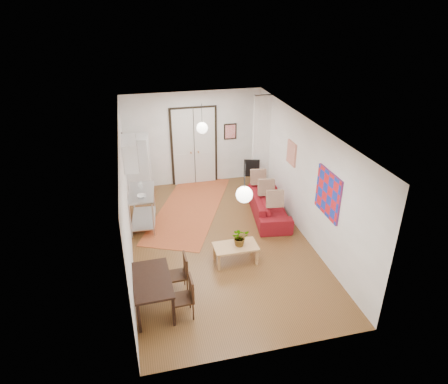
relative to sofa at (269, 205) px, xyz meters
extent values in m
plane|color=brown|center=(-1.57, -0.87, -0.31)|extent=(7.00, 7.00, 0.00)
cube|color=white|center=(-1.57, -0.87, 2.59)|extent=(4.20, 7.00, 0.02)
cube|color=white|center=(-1.57, 2.63, 1.14)|extent=(4.20, 0.02, 2.90)
cube|color=white|center=(-1.57, -4.37, 1.14)|extent=(4.20, 0.02, 2.90)
cube|color=white|center=(-3.67, -0.87, 1.14)|extent=(0.02, 7.00, 2.90)
cube|color=white|center=(0.53, -0.87, 1.14)|extent=(0.02, 7.00, 2.90)
cube|color=silver|center=(-1.57, 2.58, 0.89)|extent=(1.44, 0.06, 2.50)
cube|color=white|center=(0.28, 1.68, 1.14)|extent=(0.50, 0.10, 2.90)
cube|color=white|center=(-3.49, 0.63, 1.59)|extent=(0.35, 1.00, 0.70)
cube|color=red|center=(0.51, -2.12, 1.34)|extent=(0.05, 1.00, 1.00)
cube|color=beige|center=(0.51, -0.07, 1.49)|extent=(0.05, 0.50, 0.60)
cube|color=red|center=(-0.42, 2.60, 1.29)|extent=(0.40, 0.03, 0.50)
cube|color=#A56444|center=(-3.64, 1.13, 1.64)|extent=(0.03, 0.44, 0.54)
sphere|color=white|center=(-1.57, 1.13, 1.94)|extent=(0.30, 0.30, 0.30)
cylinder|color=black|center=(-1.57, 1.13, 2.34)|extent=(0.01, 0.01, 0.50)
sphere|color=white|center=(-1.57, -2.87, 1.94)|extent=(0.30, 0.30, 0.30)
cylinder|color=black|center=(-1.57, -2.87, 2.34)|extent=(0.01, 0.01, 0.50)
cube|color=#B9612E|center=(-2.02, 0.92, -0.31)|extent=(3.11, 4.43, 0.01)
imported|color=maroon|center=(0.00, 0.00, 0.00)|extent=(2.25, 1.13, 0.63)
cube|color=tan|center=(-1.41, -1.81, 0.10)|extent=(0.98, 0.55, 0.04)
cube|color=tan|center=(-1.85, -2.02, -0.12)|extent=(0.05, 0.05, 0.39)
cube|color=tan|center=(-0.98, -2.02, -0.12)|extent=(0.05, 0.05, 0.39)
cube|color=tan|center=(-1.85, -1.59, -0.12)|extent=(0.05, 0.05, 0.39)
cube|color=tan|center=(-0.98, -1.59, -0.12)|extent=(0.05, 0.05, 0.39)
imported|color=#336B30|center=(-1.31, -1.81, 0.33)|extent=(0.33, 0.38, 0.42)
cube|color=silver|center=(-3.32, 0.32, 0.63)|extent=(0.74, 1.31, 0.04)
cube|color=silver|center=(-3.32, 0.32, -0.13)|extent=(0.70, 1.26, 0.03)
cylinder|color=silver|center=(-3.59, -0.27, 0.16)|extent=(0.04, 0.04, 0.94)
cylinder|color=silver|center=(-3.04, -0.27, 0.16)|extent=(0.04, 0.04, 0.94)
cylinder|color=silver|center=(-3.59, 0.90, 0.16)|extent=(0.04, 0.04, 0.94)
cylinder|color=silver|center=(-3.04, 0.90, 0.16)|extent=(0.04, 0.04, 0.94)
imported|color=white|center=(-3.32, 0.02, 0.67)|extent=(0.25, 0.25, 0.06)
imported|color=teal|center=(-3.32, 0.57, 0.75)|extent=(0.10, 0.10, 0.20)
cube|color=silver|center=(-3.31, 1.93, 0.63)|extent=(0.75, 0.75, 1.89)
cube|color=black|center=(-3.32, -2.85, 0.34)|extent=(0.73, 1.25, 0.04)
cube|color=black|center=(-3.62, -3.42, 0.00)|extent=(0.05, 0.05, 0.63)
cube|color=black|center=(-3.01, -3.42, 0.00)|extent=(0.05, 0.05, 0.63)
cube|color=black|center=(-3.62, -2.28, 0.00)|extent=(0.05, 0.05, 0.63)
cube|color=black|center=(-3.01, -2.28, 0.00)|extent=(0.05, 0.05, 0.63)
cube|color=#341B10|center=(-2.81, -2.50, 0.09)|extent=(0.41, 0.40, 0.04)
cube|color=#341B10|center=(-2.81, -2.32, 0.32)|extent=(0.05, 0.39, 0.42)
cylinder|color=#341B10|center=(-2.97, -2.67, -0.11)|extent=(0.03, 0.03, 0.40)
cylinder|color=#341B10|center=(-2.65, -2.67, -0.11)|extent=(0.03, 0.03, 0.40)
cylinder|color=#341B10|center=(-2.97, -2.33, -0.11)|extent=(0.03, 0.03, 0.40)
cylinder|color=#341B10|center=(-2.65, -2.33, -0.11)|extent=(0.03, 0.03, 0.40)
cube|color=#341B10|center=(-2.81, -3.20, 0.09)|extent=(0.41, 0.40, 0.04)
cube|color=#341B10|center=(-2.81, -3.02, 0.32)|extent=(0.05, 0.39, 0.42)
cylinder|color=#341B10|center=(-2.97, -3.37, -0.11)|extent=(0.03, 0.03, 0.40)
cylinder|color=#341B10|center=(-2.65, -3.37, -0.11)|extent=(0.03, 0.03, 0.40)
cylinder|color=#341B10|center=(-2.97, -3.03, -0.11)|extent=(0.03, 0.03, 0.40)
cylinder|color=#341B10|center=(-2.65, -3.03, -0.11)|extent=(0.03, 0.03, 0.40)
cube|color=black|center=(0.05, 1.78, 0.19)|extent=(0.58, 0.58, 0.04)
cube|color=black|center=(0.05, 2.00, 0.46)|extent=(0.46, 0.18, 0.50)
cylinder|color=black|center=(-0.15, 1.58, -0.06)|extent=(0.03, 0.03, 0.50)
cylinder|color=black|center=(0.26, 1.58, -0.06)|extent=(0.03, 0.03, 0.50)
cylinder|color=black|center=(-0.15, 1.99, -0.06)|extent=(0.03, 0.03, 0.50)
cylinder|color=black|center=(0.26, 1.99, -0.06)|extent=(0.03, 0.03, 0.50)
camera|label=1|loc=(-3.39, -8.91, 5.14)|focal=32.00mm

